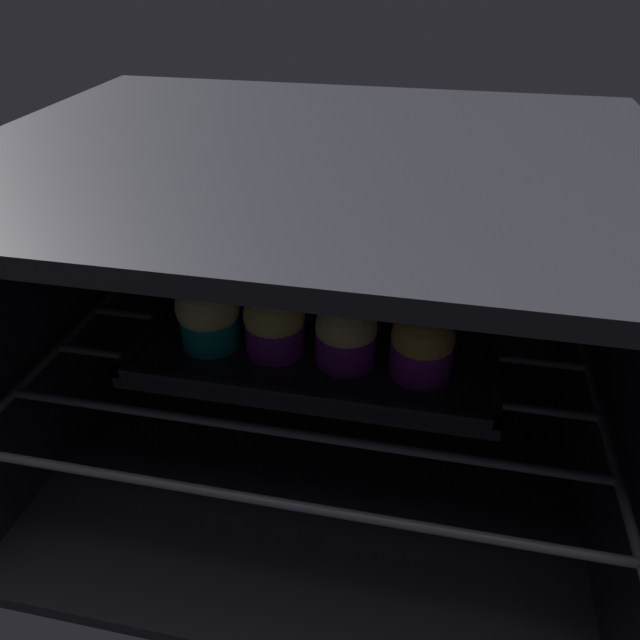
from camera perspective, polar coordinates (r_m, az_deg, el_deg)
The scene contains 11 objects.
oven_cavity at distance 63.79cm, azimuth 0.51°, elevation 1.13°, with size 59.00×47.00×37.00cm.
oven_rack at distance 62.24cm, azimuth -0.28°, elevation -3.55°, with size 54.80×42.00×0.80cm.
baking_tray at distance 62.77cm, azimuth 0.00°, elevation -1.96°, with size 35.59×21.31×2.20cm.
muffin_row0_col0 at distance 60.60cm, azimuth -10.47°, elevation 0.66°, with size 6.40×6.40×7.64cm.
muffin_row0_col1 at distance 58.82cm, azimuth -4.35°, elevation -0.11°, with size 6.06×6.06×7.75cm.
muffin_row0_col2 at distance 57.40cm, azimuth 2.47°, elevation -1.27°, with size 5.91×5.91×6.89cm.
muffin_row0_col3 at distance 56.55cm, azimuth 9.63°, elevation -2.24°, with size 5.89×5.89×7.48cm.
muffin_row1_col0 at distance 66.39cm, azimuth -8.58°, elevation 3.31°, with size 5.86×5.86×6.68cm.
muffin_row1_col1 at distance 64.57cm, azimuth -2.42°, elevation 3.12°, with size 5.93×5.93×7.60cm.
muffin_row1_col2 at distance 62.72cm, azimuth 4.04°, elevation 2.43°, with size 6.07×6.07×7.57cm.
muffin_row1_col3 at distance 62.82cm, azimuth 10.53°, elevation 1.79°, with size 6.16×6.16×7.47cm.
Camera 1 is at (10.50, -27.03, 50.47)cm, focal length 33.96 mm.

